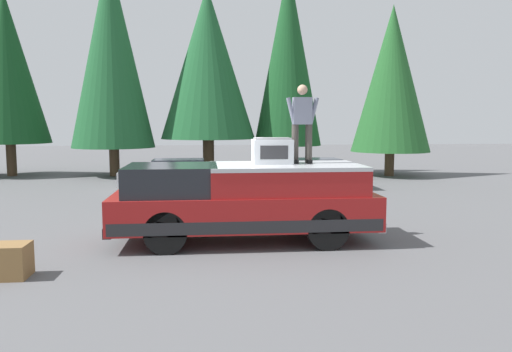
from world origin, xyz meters
TOP-DOWN VIEW (x-y plane):
  - ground_plane at (0.00, 0.00)m, footprint 90.00×90.00m
  - pickup_truck at (-0.31, -0.79)m, footprint 2.01×5.54m
  - compressor_unit at (-0.12, -1.41)m, footprint 0.65×0.84m
  - person_on_truck_bed at (-0.08, -2.06)m, footprint 0.29×0.72m
  - parked_car_grey at (7.88, -4.03)m, footprint 1.64×4.10m
  - parked_car_silver at (8.09, 1.11)m, footprint 1.64×4.10m
  - wooden_crate at (-2.43, 3.21)m, footprint 0.56×0.56m
  - conifer_far_left at (12.13, -8.67)m, footprint 3.68×3.68m
  - conifer_left at (14.14, -4.09)m, footprint 3.36×3.36m
  - conifer_center_left at (13.90, -0.12)m, footprint 4.59×4.59m
  - conifer_center_right at (13.39, 4.33)m, footprint 3.85×3.85m
  - conifer_right at (13.94, 9.22)m, footprint 3.72×3.72m

SIDE VIEW (x-z plane):
  - ground_plane at x=0.00m, z-range 0.00..0.00m
  - wooden_crate at x=-2.43m, z-range 0.00..0.56m
  - parked_car_grey at x=7.88m, z-range 0.00..1.16m
  - parked_car_silver at x=8.09m, z-range 0.00..1.16m
  - pickup_truck at x=-0.31m, z-range 0.05..1.70m
  - compressor_unit at x=-0.12m, z-range 1.65..2.21m
  - person_on_truck_bed at x=-0.08m, z-range 1.71..3.40m
  - conifer_far_left at x=12.13m, z-range 0.57..8.51m
  - conifer_right at x=13.94m, z-range 0.76..9.42m
  - conifer_center_left at x=13.90m, z-range 0.85..9.88m
  - conifer_center_right at x=13.39m, z-range 0.67..10.95m
  - conifer_left at x=14.14m, z-range 0.68..10.96m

